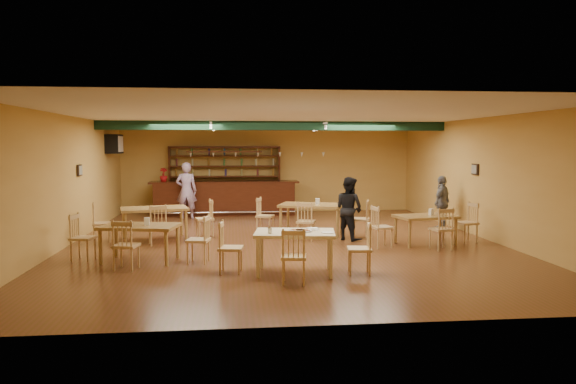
{
  "coord_description": "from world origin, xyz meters",
  "views": [
    {
      "loc": [
        -1.21,
        -12.62,
        2.31
      ],
      "look_at": [
        0.16,
        0.6,
        1.15
      ],
      "focal_mm": 33.38,
      "sensor_mm": 36.0,
      "label": 1
    }
  ],
  "objects": [
    {
      "name": "floor",
      "position": [
        0.0,
        0.0,
        0.0
      ],
      "size": [
        12.0,
        12.0,
        0.0
      ],
      "primitive_type": "plane",
      "color": "brown",
      "rests_on": "ground"
    },
    {
      "name": "ceiling_beam",
      "position": [
        0.0,
        2.8,
        2.87
      ],
      "size": [
        10.0,
        0.3,
        0.25
      ],
      "primitive_type": "cube",
      "color": "black",
      "rests_on": "ceiling"
    },
    {
      "name": "track_rail_left",
      "position": [
        -1.8,
        3.4,
        2.94
      ],
      "size": [
        0.05,
        2.5,
        0.05
      ],
      "primitive_type": "cube",
      "color": "white",
      "rests_on": "ceiling"
    },
    {
      "name": "track_rail_right",
      "position": [
        1.4,
        3.4,
        2.94
      ],
      "size": [
        0.05,
        2.5,
        0.05
      ],
      "primitive_type": "cube",
      "color": "white",
      "rests_on": "ceiling"
    },
    {
      "name": "ac_unit",
      "position": [
        -4.8,
        4.2,
        2.35
      ],
      "size": [
        0.34,
        0.7,
        0.48
      ],
      "primitive_type": "cube",
      "color": "white",
      "rests_on": "wall_left"
    },
    {
      "name": "picture_left",
      "position": [
        -4.97,
        1.0,
        1.7
      ],
      "size": [
        0.04,
        0.34,
        0.28
      ],
      "primitive_type": "cube",
      "color": "black",
      "rests_on": "wall_left"
    },
    {
      "name": "picture_right",
      "position": [
        4.97,
        0.5,
        1.7
      ],
      "size": [
        0.04,
        0.34,
        0.28
      ],
      "primitive_type": "cube",
      "color": "black",
      "rests_on": "wall_right"
    },
    {
      "name": "bar_counter",
      "position": [
        -1.47,
        5.15,
        0.56
      ],
      "size": [
        4.87,
        0.85,
        1.13
      ],
      "primitive_type": "cube",
      "color": "#35140A",
      "rests_on": "ground"
    },
    {
      "name": "back_bar_hutch",
      "position": [
        -1.47,
        5.78,
        1.14
      ],
      "size": [
        3.77,
        0.4,
        2.28
      ],
      "primitive_type": "cube",
      "color": "#35140A",
      "rests_on": "ground"
    },
    {
      "name": "poinsettia",
      "position": [
        -3.46,
        5.15,
        1.35
      ],
      "size": [
        0.32,
        0.32,
        0.45
      ],
      "primitive_type": "imported",
      "rotation": [
        0.0,
        0.0,
        0.35
      ],
      "color": "#A20E12",
      "rests_on": "bar_counter"
    },
    {
      "name": "dining_table_a",
      "position": [
        -3.13,
        0.69,
        0.39
      ],
      "size": [
        1.75,
        1.29,
        0.79
      ],
      "primitive_type": "cube",
      "rotation": [
        0.0,
        0.0,
        0.24
      ],
      "color": "olive",
      "rests_on": "ground"
    },
    {
      "name": "dining_table_b",
      "position": [
        0.81,
        0.92,
        0.4
      ],
      "size": [
        1.84,
        1.44,
        0.8
      ],
      "primitive_type": "cube",
      "rotation": [
        0.0,
        0.0,
        -0.34
      ],
      "color": "olive",
      "rests_on": "ground"
    },
    {
      "name": "dining_table_c",
      "position": [
        -3.06,
        -1.86,
        0.37
      ],
      "size": [
        1.62,
        1.16,
        0.74
      ],
      "primitive_type": "cube",
      "rotation": [
        0.0,
        0.0,
        -0.2
      ],
      "color": "olive",
      "rests_on": "ground"
    },
    {
      "name": "dining_table_d",
      "position": [
        3.27,
        -0.62,
        0.34
      ],
      "size": [
        1.49,
        1.07,
        0.68
      ],
      "primitive_type": "cube",
      "rotation": [
        0.0,
        0.0,
        0.2
      ],
      "color": "olive",
      "rests_on": "ground"
    },
    {
      "name": "near_table",
      "position": [
        -0.11,
        -3.16,
        0.38
      ],
      "size": [
        1.54,
        1.11,
        0.76
      ],
      "primitive_type": "cube",
      "rotation": [
        0.0,
        0.0,
        -0.14
      ],
      "color": "beige",
      "rests_on": "ground"
    },
    {
      "name": "pizza_tray",
      "position": [
        -0.01,
        -3.16,
        0.77
      ],
      "size": [
        0.44,
        0.44,
        0.01
      ],
      "primitive_type": "cylinder",
      "rotation": [
        0.0,
        0.0,
        0.11
      ],
      "color": "silver",
      "rests_on": "near_table"
    },
    {
      "name": "parmesan_shaker",
      "position": [
        -0.57,
        -3.31,
        0.82
      ],
      "size": [
        0.08,
        0.08,
        0.11
      ],
      "primitive_type": "cylinder",
      "rotation": [
        0.0,
        0.0,
        -0.14
      ],
      "color": "#EAE5C6",
      "rests_on": "near_table"
    },
    {
      "name": "napkin_stack",
      "position": [
        0.25,
        -2.95,
        0.78
      ],
      "size": [
        0.23,
        0.19,
        0.03
      ],
      "primitive_type": "cube",
      "rotation": [
        0.0,
        0.0,
        0.21
      ],
      "color": "white",
      "rests_on": "near_table"
    },
    {
      "name": "pizza_server",
      "position": [
        0.14,
        -3.11,
        0.78
      ],
      "size": [
        0.33,
        0.18,
        0.0
      ],
      "primitive_type": "cube",
      "rotation": [
        0.0,
        0.0,
        -0.31
      ],
      "color": "silver",
      "rests_on": "pizza_tray"
    },
    {
      "name": "side_plate",
      "position": [
        0.45,
        -3.36,
        0.77
      ],
      "size": [
        0.25,
        0.25,
        0.01
      ],
      "primitive_type": "cylinder",
      "rotation": [
        0.0,
        0.0,
        -0.14
      ],
      "color": "white",
      "rests_on": "near_table"
    },
    {
      "name": "patron_bar",
      "position": [
        -2.66,
        4.33,
        0.89
      ],
      "size": [
        0.67,
        0.45,
        1.79
      ],
      "primitive_type": "imported",
      "rotation": [
        0.0,
        0.0,
        3.1
      ],
      "color": "#824BA2",
      "rests_on": "ground"
    },
    {
      "name": "patron_right_a",
      "position": [
        1.61,
        0.12,
        0.77
      ],
      "size": [
        0.92,
        0.95,
        1.55
      ],
      "primitive_type": "imported",
      "rotation": [
        0.0,
        0.0,
        2.21
      ],
      "color": "black",
      "rests_on": "ground"
    },
    {
      "name": "patron_right_b",
      "position": [
        4.47,
        1.38,
        0.74
      ],
      "size": [
        0.86,
        0.89,
        1.49
      ],
      "primitive_type": "imported",
      "rotation": [
        0.0,
        0.0,
        3.96
      ],
      "color": "slate",
      "rests_on": "ground"
    }
  ]
}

